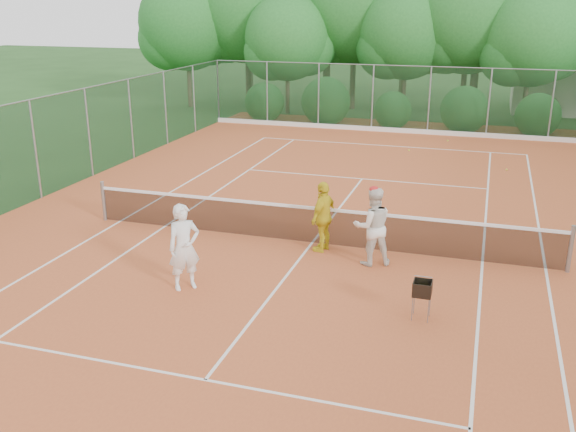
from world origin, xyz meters
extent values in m
plane|color=#1F4619|center=(0.00, 0.00, 0.00)|extent=(120.00, 120.00, 0.00)
cube|color=#C25A2C|center=(0.00, 0.00, 0.01)|extent=(18.00, 36.00, 0.02)
cylinder|color=gray|center=(-5.94, 0.00, 0.57)|extent=(0.10, 0.10, 1.10)
cylinder|color=gray|center=(5.94, 0.00, 0.57)|extent=(0.10, 0.10, 1.10)
cube|color=black|center=(0.00, 0.00, 0.48)|extent=(11.87, 0.03, 0.86)
cube|color=white|center=(0.00, 0.00, 0.95)|extent=(11.87, 0.04, 0.07)
imported|color=white|center=(-1.84, -3.33, 0.94)|extent=(0.79, 0.78, 1.84)
imported|color=silver|center=(1.65, -0.85, 0.93)|extent=(1.10, 1.00, 1.83)
ellipsoid|color=red|center=(1.65, -0.85, 1.81)|extent=(0.22, 0.22, 0.14)
imported|color=yellow|center=(0.38, -0.37, 0.88)|extent=(0.67, 1.09, 1.73)
cylinder|color=gray|center=(2.90, -3.37, 0.26)|extent=(0.02, 0.02, 0.49)
cylinder|color=gray|center=(3.20, -3.07, 0.26)|extent=(0.02, 0.02, 0.49)
cube|color=black|center=(3.05, -3.22, 0.65)|extent=(0.34, 0.34, 0.28)
sphere|color=#DEEB36|center=(0.97, 11.15, 0.05)|extent=(0.07, 0.07, 0.07)
sphere|color=#C3DF34|center=(2.32, 13.56, 0.05)|extent=(0.07, 0.07, 0.07)
sphere|color=#CEF038|center=(4.70, 9.07, 0.05)|extent=(0.07, 0.07, 0.07)
cube|color=white|center=(0.00, 11.88, 0.02)|extent=(11.03, 0.06, 0.01)
cube|color=white|center=(-5.49, 0.00, 0.02)|extent=(0.06, 23.77, 0.01)
cube|color=white|center=(5.49, 0.00, 0.02)|extent=(0.06, 23.77, 0.01)
cube|color=white|center=(-4.11, 0.00, 0.02)|extent=(0.06, 23.77, 0.01)
cube|color=white|center=(4.11, 0.00, 0.02)|extent=(0.06, 23.77, 0.01)
cube|color=white|center=(0.00, 6.40, 0.02)|extent=(8.23, 0.06, 0.01)
cube|color=white|center=(0.00, -6.40, 0.02)|extent=(8.23, 0.06, 0.01)
cube|color=white|center=(0.00, 0.00, 0.02)|extent=(0.06, 12.80, 0.01)
cube|color=#19381E|center=(0.00, 15.00, 1.52)|extent=(18.00, 0.02, 3.00)
cylinder|color=gray|center=(-9.00, 15.00, 1.52)|extent=(0.07, 0.07, 3.00)
cylinder|color=gray|center=(-9.00, 15.00, 1.52)|extent=(0.07, 0.07, 3.00)
cylinder|color=brown|center=(-12.50, 19.00, 1.88)|extent=(0.26, 0.26, 3.75)
sphere|color=#226624|center=(-12.50, 19.00, 4.65)|extent=(5.25, 5.25, 5.25)
cylinder|color=brown|center=(-9.50, 20.50, 2.20)|extent=(0.30, 0.30, 4.40)
sphere|color=#226624|center=(-9.50, 20.50, 5.46)|extent=(6.16, 6.16, 6.16)
cylinder|color=brown|center=(-6.50, 18.50, 1.60)|extent=(0.22, 0.22, 3.20)
sphere|color=#226624|center=(-6.50, 18.50, 3.97)|extent=(4.48, 4.48, 4.48)
cylinder|color=brown|center=(-3.50, 21.00, 2.25)|extent=(0.31, 0.31, 4.50)
sphere|color=#226624|center=(-3.50, 21.00, 5.58)|extent=(6.30, 6.30, 6.30)
cylinder|color=brown|center=(-0.50, 19.50, 1.75)|extent=(0.24, 0.24, 3.50)
sphere|color=#226624|center=(-0.50, 19.50, 4.34)|extent=(4.90, 4.90, 4.90)
cylinder|color=brown|center=(2.50, 20.00, 2.05)|extent=(0.28, 0.28, 4.10)
sphere|color=#226624|center=(2.50, 20.00, 5.08)|extent=(5.74, 5.74, 5.74)
cylinder|color=brown|center=(5.50, 18.80, 1.70)|extent=(0.23, 0.23, 3.40)
sphere|color=#226624|center=(5.50, 18.80, 4.22)|extent=(4.76, 4.76, 4.76)
cone|color=brown|center=(-5.00, 21.00, 5.50)|extent=(0.44, 0.44, 11.00)
cone|color=brown|center=(3.00, 20.50, 5.00)|extent=(0.44, 0.44, 10.00)
camera|label=1|loc=(3.94, -14.47, 5.79)|focal=40.00mm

